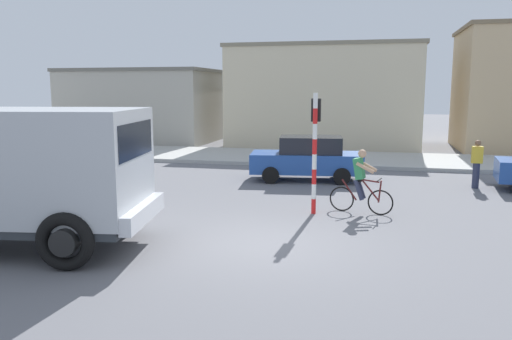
{
  "coord_description": "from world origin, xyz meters",
  "views": [
    {
      "loc": [
        2.41,
        -10.24,
        3.3
      ],
      "look_at": [
        -0.62,
        2.5,
        1.2
      ],
      "focal_mm": 35.57,
      "sensor_mm": 36.0,
      "label": 1
    }
  ],
  "objects_px": {
    "truck_foreground": "(15,169)",
    "traffic_light_pole": "(315,136)",
    "car_red_near": "(308,158)",
    "cyclist": "(361,181)",
    "pedestrian_near_kerb": "(477,163)"
  },
  "relations": [
    {
      "from": "cyclist",
      "to": "pedestrian_near_kerb",
      "type": "bearing_deg",
      "value": 50.59
    },
    {
      "from": "truck_foreground",
      "to": "pedestrian_near_kerb",
      "type": "xyz_separation_m",
      "value": [
        10.51,
        9.15,
        -0.82
      ]
    },
    {
      "from": "cyclist",
      "to": "car_red_near",
      "type": "relative_size",
      "value": 0.41
    },
    {
      "from": "truck_foreground",
      "to": "car_red_near",
      "type": "relative_size",
      "value": 1.37
    },
    {
      "from": "cyclist",
      "to": "pedestrian_near_kerb",
      "type": "xyz_separation_m",
      "value": [
        3.66,
        4.45,
        -0.02
      ]
    },
    {
      "from": "truck_foreground",
      "to": "traffic_light_pole",
      "type": "xyz_separation_m",
      "value": [
        5.65,
        4.44,
        0.4
      ]
    },
    {
      "from": "cyclist",
      "to": "traffic_light_pole",
      "type": "relative_size",
      "value": 0.54
    },
    {
      "from": "traffic_light_pole",
      "to": "cyclist",
      "type": "bearing_deg",
      "value": 11.92
    },
    {
      "from": "cyclist",
      "to": "car_red_near",
      "type": "bearing_deg",
      "value": 113.79
    },
    {
      "from": "pedestrian_near_kerb",
      "to": "cyclist",
      "type": "bearing_deg",
      "value": -129.41
    },
    {
      "from": "truck_foreground",
      "to": "traffic_light_pole",
      "type": "bearing_deg",
      "value": 38.19
    },
    {
      "from": "car_red_near",
      "to": "cyclist",
      "type": "bearing_deg",
      "value": -66.21
    },
    {
      "from": "cyclist",
      "to": "pedestrian_near_kerb",
      "type": "distance_m",
      "value": 5.76
    },
    {
      "from": "truck_foreground",
      "to": "car_red_near",
      "type": "xyz_separation_m",
      "value": [
        4.81,
        9.34,
        -0.85
      ]
    },
    {
      "from": "cyclist",
      "to": "truck_foreground",
      "type": "bearing_deg",
      "value": -145.59
    }
  ]
}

